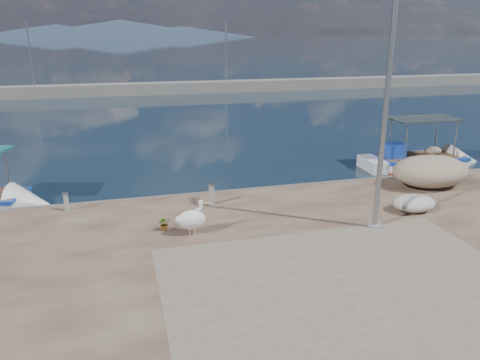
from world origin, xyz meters
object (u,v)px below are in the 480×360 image
object	(u,v)px
bollard_near	(211,193)
lamp_post	(384,125)
pelican	(192,219)
boat_right	(418,163)

from	to	relation	value
bollard_near	lamp_post	bearing A→B (deg)	-35.87
lamp_post	pelican	bearing A→B (deg)	171.03
pelican	bollard_near	world-z (taller)	pelican
pelican	boat_right	bearing A→B (deg)	25.44
pelican	bollard_near	xyz separation A→B (m)	(1.09, 2.43, -0.09)
lamp_post	boat_right	bearing A→B (deg)	47.31
lamp_post	bollard_near	xyz separation A→B (m)	(-4.60, 3.33, -2.87)
bollard_near	pelican	bearing A→B (deg)	-114.20
boat_right	bollard_near	xyz separation A→B (m)	(-11.27, -3.90, 0.70)
boat_right	lamp_post	distance (m)	10.47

